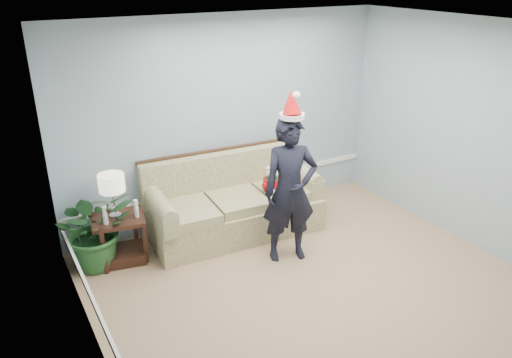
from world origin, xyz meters
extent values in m
cube|color=#A28268|center=(0.00, 0.00, -0.01)|extent=(4.50, 5.00, 0.02)
cube|color=white|center=(0.00, 0.00, 2.71)|extent=(4.50, 5.00, 0.02)
cube|color=#869CAB|center=(0.00, 2.51, 1.35)|extent=(4.50, 0.02, 2.70)
cube|color=#869CAB|center=(-2.26, 0.00, 1.35)|extent=(0.02, 5.00, 2.70)
cube|color=#869CAB|center=(2.26, 0.00, 1.35)|extent=(0.02, 5.00, 2.70)
cube|color=white|center=(0.00, 2.48, 0.45)|extent=(4.48, 0.03, 0.06)
cube|color=white|center=(-2.23, 0.00, 0.45)|extent=(0.03, 4.98, 0.06)
cube|color=#4A5628|center=(-0.17, 1.98, 0.21)|extent=(2.23, 1.07, 0.41)
cube|color=#4A5628|center=(-0.85, 1.93, 0.48)|extent=(0.69, 0.79, 0.12)
cube|color=#4A5628|center=(-0.17, 1.93, 0.48)|extent=(0.69, 0.79, 0.12)
cube|color=#4A5628|center=(0.50, 1.93, 0.48)|extent=(0.69, 0.79, 0.12)
cube|color=#4A5628|center=(-0.17, 2.34, 0.70)|extent=(2.19, 0.35, 0.58)
cube|color=#321E10|center=(-0.17, 2.41, 0.99)|extent=(2.18, 0.21, 0.05)
cube|color=#4A5628|center=(-1.17, 1.98, 0.54)|extent=(0.25, 0.94, 0.25)
cube|color=#4A5628|center=(0.82, 1.98, 0.54)|extent=(0.25, 0.94, 0.25)
cube|color=#321C12|center=(-1.65, 2.06, 0.54)|extent=(0.67, 0.59, 0.05)
cube|color=#321C12|center=(-1.65, 2.06, 0.07)|extent=(0.60, 0.52, 0.13)
cube|color=#321C12|center=(-1.88, 1.87, 0.28)|extent=(0.06, 0.06, 0.56)
cube|color=#321C12|center=(-1.41, 1.87, 0.28)|extent=(0.06, 0.06, 0.56)
cube|color=#321C12|center=(-1.88, 2.24, 0.28)|extent=(0.06, 0.06, 0.56)
cube|color=#321C12|center=(-1.41, 2.24, 0.28)|extent=(0.06, 0.06, 0.56)
cylinder|color=silver|center=(-1.66, 2.09, 0.58)|extent=(0.14, 0.14, 0.03)
sphere|color=silver|center=(-1.66, 2.09, 0.65)|extent=(0.08, 0.08, 0.08)
cylinder|color=silver|center=(-1.66, 2.09, 0.78)|extent=(0.02, 0.02, 0.29)
cylinder|color=white|center=(-1.66, 2.09, 0.98)|extent=(0.29, 0.29, 0.20)
cylinder|color=silver|center=(-1.80, 1.96, 0.62)|extent=(0.05, 0.05, 0.12)
cylinder|color=white|center=(-1.80, 1.96, 0.73)|extent=(0.05, 0.05, 0.10)
cylinder|color=silver|center=(-1.45, 1.96, 0.62)|extent=(0.05, 0.05, 0.12)
cylinder|color=white|center=(-1.45, 1.96, 0.73)|extent=(0.05, 0.05, 0.10)
imported|color=#205427|center=(-1.91, 2.08, 0.48)|extent=(0.92, 0.82, 0.96)
imported|color=black|center=(0.10, 1.15, 0.86)|extent=(0.72, 0.57, 1.72)
cylinder|color=white|center=(0.10, 1.15, 1.74)|extent=(0.33, 0.33, 0.05)
cone|color=#B21315|center=(0.10, 1.17, 1.87)|extent=(0.29, 0.34, 0.31)
sphere|color=white|center=(0.10, 1.08, 1.98)|extent=(0.08, 0.08, 0.08)
sphere|color=white|center=(0.29, 1.84, 0.64)|extent=(0.21, 0.21, 0.21)
cylinder|color=#B21315|center=(0.29, 1.84, 0.64)|extent=(0.22, 0.22, 0.15)
cylinder|color=#11682C|center=(0.29, 1.84, 0.72)|extent=(0.15, 0.15, 0.03)
sphere|color=white|center=(0.23, 1.75, 0.58)|extent=(0.09, 0.09, 0.09)
sphere|color=white|center=(0.34, 1.75, 0.58)|extent=(0.09, 0.09, 0.09)
sphere|color=white|center=(0.29, 1.83, 0.80)|extent=(0.15, 0.15, 0.15)
sphere|color=black|center=(0.29, 1.74, 0.78)|extent=(0.02, 0.02, 0.02)
sphere|color=white|center=(0.23, 1.84, 0.86)|extent=(0.06, 0.06, 0.06)
sphere|color=white|center=(0.34, 1.84, 0.86)|extent=(0.06, 0.06, 0.06)
camera|label=1|loc=(-2.80, -3.11, 3.22)|focal=35.00mm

